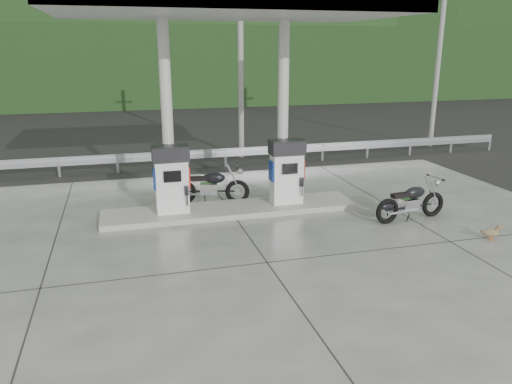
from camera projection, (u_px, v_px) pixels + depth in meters
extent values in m
plane|color=black|center=(255.00, 246.00, 11.53)|extent=(160.00, 160.00, 0.00)
cube|color=#61605C|center=(255.00, 246.00, 11.53)|extent=(18.00, 14.00, 0.02)
cube|color=gray|center=(231.00, 210.00, 13.82)|extent=(7.00, 1.40, 0.15)
cylinder|color=silver|center=(167.00, 117.00, 13.06)|extent=(0.30, 0.30, 5.00)
cylinder|color=silver|center=(283.00, 113.00, 13.87)|extent=(0.30, 0.30, 5.00)
cube|color=white|center=(228.00, 7.00, 12.34)|extent=(8.50, 5.00, 0.40)
cube|color=black|center=(187.00, 150.00, 22.18)|extent=(60.00, 7.00, 0.01)
cylinder|color=gray|center=(241.00, 58.00, 19.72)|extent=(0.22, 0.22, 8.00)
cylinder|color=gray|center=(439.00, 57.00, 22.00)|extent=(0.22, 0.22, 8.00)
cube|color=black|center=(153.00, 66.00, 38.47)|extent=(80.00, 6.00, 6.00)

